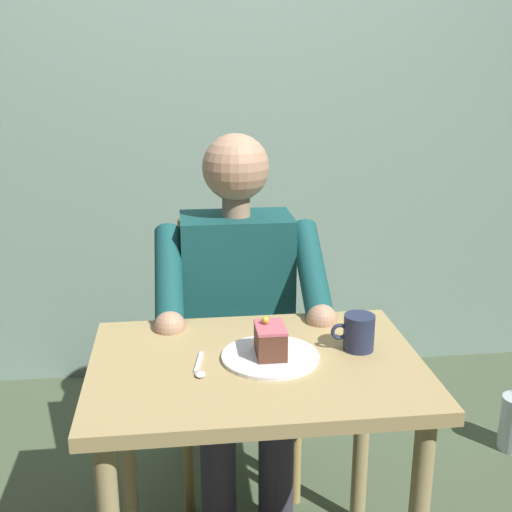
# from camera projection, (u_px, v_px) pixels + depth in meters

# --- Properties ---
(cafe_rear_panel) EXTENTS (6.40, 0.12, 3.00)m
(cafe_rear_panel) POSITION_uv_depth(u_px,v_px,m) (215.00, 48.00, 2.80)
(cafe_rear_panel) COLOR gray
(cafe_rear_panel) RESTS_ON ground
(dining_table) EXTENTS (0.85, 0.60, 0.73)m
(dining_table) POSITION_uv_depth(u_px,v_px,m) (256.00, 402.00, 1.69)
(dining_table) COLOR tan
(dining_table) RESTS_ON ground
(chair) EXTENTS (0.42, 0.42, 0.92)m
(chair) POSITION_uv_depth(u_px,v_px,m) (235.00, 337.00, 2.31)
(chair) COLOR tan
(chair) RESTS_ON ground
(seated_person) EXTENTS (0.53, 0.58, 1.24)m
(seated_person) POSITION_uv_depth(u_px,v_px,m) (239.00, 318.00, 2.10)
(seated_person) COLOR #144848
(seated_person) RESTS_ON ground
(dessert_plate) EXTENTS (0.25, 0.25, 0.01)m
(dessert_plate) POSITION_uv_depth(u_px,v_px,m) (270.00, 357.00, 1.67)
(dessert_plate) COLOR white
(dessert_plate) RESTS_ON dining_table
(cake_slice) EXTENTS (0.07, 0.10, 0.10)m
(cake_slice) POSITION_uv_depth(u_px,v_px,m) (270.00, 340.00, 1.66)
(cake_slice) COLOR brown
(cake_slice) RESTS_ON dessert_plate
(coffee_cup) EXTENTS (0.12, 0.08, 0.10)m
(coffee_cup) POSITION_uv_depth(u_px,v_px,m) (358.00, 332.00, 1.71)
(coffee_cup) COLOR #232B46
(coffee_cup) RESTS_ON dining_table
(dessert_spoon) EXTENTS (0.03, 0.14, 0.01)m
(dessert_spoon) POSITION_uv_depth(u_px,v_px,m) (200.00, 368.00, 1.61)
(dessert_spoon) COLOR silver
(dessert_spoon) RESTS_ON dining_table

